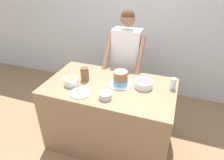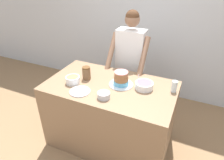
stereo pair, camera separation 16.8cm
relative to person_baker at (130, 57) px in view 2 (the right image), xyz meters
The scene contains 10 objects.
wall_back 0.88m from the person_baker, 90.43° to the left, with size 10.00×0.05×2.60m.
counter 0.87m from the person_baker, 90.52° to the right, with size 1.55×0.89×0.91m.
person_baker is the anchor object (origin of this frame).
cake 0.63m from the person_baker, 79.89° to the right, with size 0.29×0.29×0.18m.
frosting_bowl_purple 0.70m from the person_baker, 56.66° to the right, with size 0.21×0.21×0.16m.
frosting_bowl_pink 0.95m from the person_baker, 87.40° to the right, with size 0.14×0.14×0.07m.
frosting_bowl_yellow 0.93m from the person_baker, 118.06° to the right, with size 0.17×0.17×0.09m.
drinking_glass 0.87m from the person_baker, 35.53° to the right, with size 0.06×0.06×0.13m.
ceramic_plate 0.99m from the person_baker, 104.97° to the right, with size 0.23×0.23×0.01m.
stoneware_jar 0.74m from the person_baker, 117.33° to the right, with size 0.10×0.10×0.16m.
Camera 2 is at (0.86, -1.40, 2.15)m, focal length 32.00 mm.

